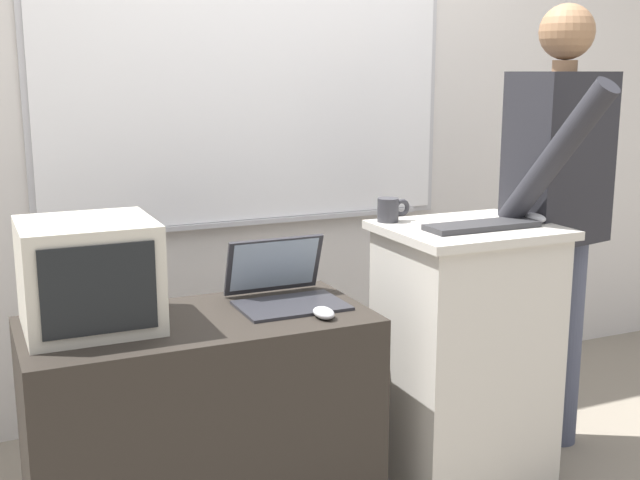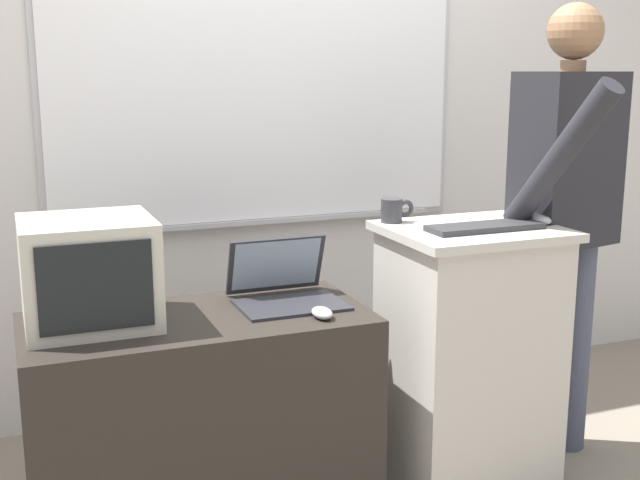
# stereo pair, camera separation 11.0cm
# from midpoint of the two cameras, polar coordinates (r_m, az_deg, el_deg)

# --- Properties ---
(back_wall) EXTENTS (6.40, 0.17, 2.79)m
(back_wall) POSITION_cam_midpoint_polar(r_m,az_deg,el_deg) (3.59, -3.84, 10.58)
(back_wall) COLOR silver
(back_wall) RESTS_ON ground_plane
(lectern_podium) EXTENTS (0.58, 0.50, 0.95)m
(lectern_podium) POSITION_cam_midpoint_polar(r_m,az_deg,el_deg) (2.94, 9.16, -8.08)
(lectern_podium) COLOR #BCB7AD
(lectern_podium) RESTS_ON ground_plane
(side_desk) EXTENTS (1.08, 0.53, 0.72)m
(side_desk) POSITION_cam_midpoint_polar(r_m,az_deg,el_deg) (2.69, -9.60, -12.84)
(side_desk) COLOR #28231E
(side_desk) RESTS_ON ground_plane
(person_presenter) EXTENTS (0.56, 0.60, 1.71)m
(person_presenter) POSITION_cam_midpoint_polar(r_m,az_deg,el_deg) (3.11, 15.57, 2.44)
(person_presenter) COLOR #474C60
(person_presenter) RESTS_ON ground_plane
(laptop) EXTENTS (0.35, 0.32, 0.21)m
(laptop) POSITION_cam_midpoint_polar(r_m,az_deg,el_deg) (2.70, -3.91, -3.06)
(laptop) COLOR #28282D
(laptop) RESTS_ON side_desk
(wireless_keyboard) EXTENTS (0.40, 0.13, 0.02)m
(wireless_keyboard) POSITION_cam_midpoint_polar(r_m,az_deg,el_deg) (2.77, 10.32, 1.00)
(wireless_keyboard) COLOR #2D2D30
(wireless_keyboard) RESTS_ON lectern_podium
(computer_mouse_by_laptop) EXTENTS (0.06, 0.10, 0.03)m
(computer_mouse_by_laptop) POSITION_cam_midpoint_polar(r_m,az_deg,el_deg) (2.52, -0.99, -5.20)
(computer_mouse_by_laptop) COLOR #BCBCC1
(computer_mouse_by_laptop) RESTS_ON side_desk
(computer_mouse_by_keyboard) EXTENTS (0.06, 0.10, 0.03)m
(computer_mouse_by_keyboard) POSITION_cam_midpoint_polar(r_m,az_deg,el_deg) (2.91, 13.97, 1.53)
(computer_mouse_by_keyboard) COLOR #BCBCC1
(computer_mouse_by_keyboard) RESTS_ON lectern_podium
(crt_monitor) EXTENTS (0.39, 0.39, 0.33)m
(crt_monitor) POSITION_cam_midpoint_polar(r_m,az_deg,el_deg) (2.51, -17.35, -2.37)
(crt_monitor) COLOR #BCB7A8
(crt_monitor) RESTS_ON side_desk
(coffee_mug) EXTENTS (0.13, 0.08, 0.08)m
(coffee_mug) POSITION_cam_midpoint_polar(r_m,az_deg,el_deg) (2.85, 3.87, 2.16)
(coffee_mug) COLOR #333338
(coffee_mug) RESTS_ON lectern_podium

